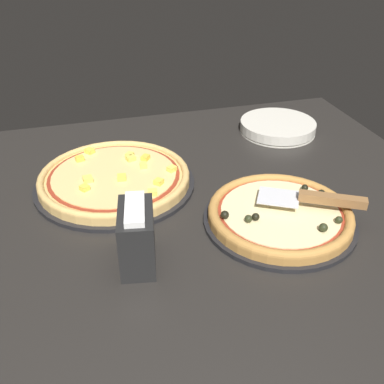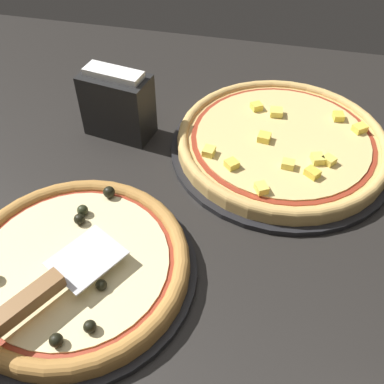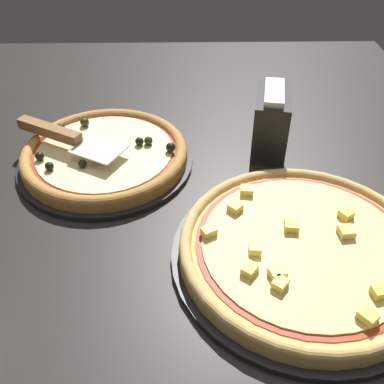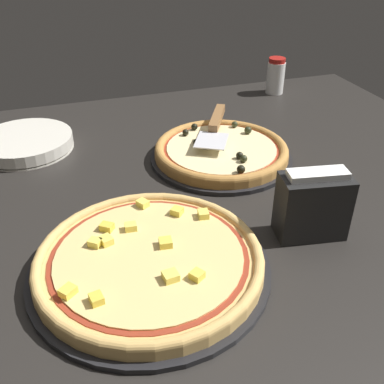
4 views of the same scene
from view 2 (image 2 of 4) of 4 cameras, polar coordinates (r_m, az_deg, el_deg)
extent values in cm
cube|color=black|center=(73.61, -8.56, -3.42)|extent=(131.10, 122.53, 3.60)
cylinder|color=black|center=(65.72, -14.37, -9.81)|extent=(33.67, 33.67, 1.00)
cylinder|color=#B77F3D|center=(64.64, -14.58, -9.12)|extent=(31.65, 31.65, 1.71)
torus|color=#B77F3D|center=(63.97, -14.72, -8.67)|extent=(31.65, 31.65, 2.22)
cylinder|color=maroon|center=(63.91, -14.73, -8.63)|extent=(27.51, 27.51, 0.15)
cylinder|color=beige|center=(63.81, -14.76, -8.57)|extent=(25.95, 25.95, 0.40)
sphere|color=black|center=(56.99, -16.87, -17.56)|extent=(1.66, 1.66, 1.66)
sphere|color=black|center=(69.81, -10.57, -0.16)|extent=(1.83, 1.83, 1.83)
sphere|color=black|center=(56.89, -12.84, -16.32)|extent=(1.60, 1.60, 1.60)
sphere|color=black|center=(67.21, -14.10, -3.35)|extent=(1.64, 1.64, 1.64)
sphere|color=#282D19|center=(68.29, -13.72, -2.26)|extent=(1.65, 1.65, 1.65)
sphere|color=black|center=(61.44, -11.92, -9.08)|extent=(1.70, 1.70, 1.70)
sphere|color=black|center=(59.71, -11.47, -11.49)|extent=(1.48, 1.48, 1.48)
cylinder|color=black|center=(83.26, 11.18, 5.30)|extent=(39.78, 39.78, 1.00)
cylinder|color=#DBAD60|center=(82.34, 11.32, 6.08)|extent=(37.40, 37.40, 1.93)
torus|color=#DBAD60|center=(81.74, 11.42, 6.60)|extent=(37.40, 37.40, 1.82)
cylinder|color=maroon|center=(81.70, 11.42, 6.64)|extent=(32.50, 32.50, 0.15)
cylinder|color=#E5C67A|center=(81.62, 11.44, 6.71)|extent=(30.66, 30.66, 0.40)
cube|color=#F4D64C|center=(87.32, 8.19, 10.71)|extent=(2.59, 2.58, 1.20)
cube|color=#F9E05B|center=(77.45, 15.65, 4.10)|extent=(2.46, 2.68, 1.20)
cube|color=yellow|center=(88.09, 18.10, 9.11)|extent=(2.17, 2.38, 1.20)
cube|color=#F4D64C|center=(79.94, 9.16, 6.87)|extent=(2.35, 2.38, 1.20)
cube|color=#F9E05B|center=(75.24, 12.10, 3.48)|extent=(2.17, 1.91, 1.20)
cube|color=#F9E05B|center=(77.69, 16.99, 3.89)|extent=(2.64, 2.59, 1.20)
cube|color=#F9E05B|center=(86.36, 10.67, 9.93)|extent=(2.50, 2.44, 1.20)
cube|color=#F9E05B|center=(76.09, 2.16, 5.20)|extent=(2.14, 2.41, 1.20)
cube|color=#F9E05B|center=(70.37, 8.80, 0.50)|extent=(2.53, 2.68, 1.20)
cube|color=yellow|center=(74.59, 15.05, 2.37)|extent=(2.82, 2.72, 1.20)
cube|color=#F4D64C|center=(86.36, 20.53, 7.59)|extent=(2.95, 2.88, 1.20)
cube|color=#F4D64C|center=(73.88, 5.06, 3.56)|extent=(2.72, 2.72, 1.20)
cube|color=silver|center=(60.88, -12.85, -8.26)|extent=(10.55, 11.23, 0.24)
cube|color=olive|center=(57.99, -22.12, -14.25)|extent=(8.90, 13.57, 2.00)
cube|color=black|center=(84.18, -9.39, 10.79)|extent=(13.20, 8.57, 11.95)
cube|color=white|center=(80.68, -9.96, 14.62)|extent=(10.88, 5.35, 1.20)
camera|label=1|loc=(1.20, -52.33, 35.02)|focal=42.00mm
camera|label=3|loc=(0.67, 65.45, 20.65)|focal=42.00mm
camera|label=4|loc=(1.21, 25.46, 41.34)|focal=42.00mm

